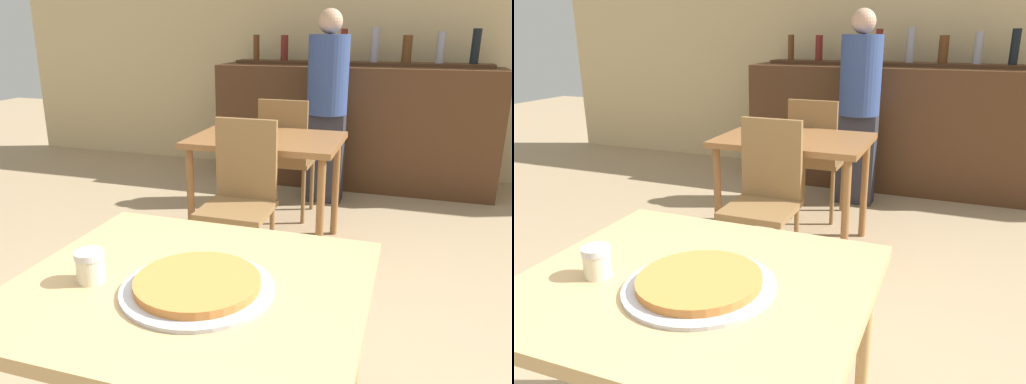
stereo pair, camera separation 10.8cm
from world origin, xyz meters
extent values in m
cube|color=#D1B784|center=(0.00, 4.16, 1.40)|extent=(8.00, 0.05, 2.80)
cube|color=tan|center=(0.00, 0.00, 0.76)|extent=(0.99, 0.88, 0.04)
cylinder|color=tan|center=(-0.44, 0.38, 0.37)|extent=(0.05, 0.05, 0.74)
cylinder|color=tan|center=(0.44, 0.38, 0.37)|extent=(0.05, 0.05, 0.74)
cube|color=brown|center=(-0.38, 2.03, 0.75)|extent=(1.00, 0.72, 0.04)
cylinder|color=brown|center=(-0.82, 1.73, 0.37)|extent=(0.05, 0.05, 0.73)
cylinder|color=brown|center=(0.06, 1.73, 0.37)|extent=(0.05, 0.05, 0.73)
cylinder|color=brown|center=(-0.82, 2.33, 0.37)|extent=(0.05, 0.05, 0.73)
cylinder|color=brown|center=(0.06, 2.33, 0.37)|extent=(0.05, 0.05, 0.73)
cube|color=#4C2D19|center=(0.00, 3.66, 0.57)|extent=(2.60, 0.56, 1.14)
cube|color=#4C2D19|center=(0.00, 3.80, 1.15)|extent=(2.39, 0.24, 0.03)
cylinder|color=#5B3314|center=(-1.02, 3.80, 1.29)|extent=(0.06, 0.06, 0.24)
cylinder|color=maroon|center=(-0.73, 3.80, 1.29)|extent=(0.07, 0.07, 0.24)
cylinder|color=#9999A3|center=(-0.44, 3.80, 1.28)|extent=(0.07, 0.07, 0.22)
cylinder|color=maroon|center=(-0.15, 3.80, 1.32)|extent=(0.06, 0.06, 0.30)
cylinder|color=#9999A3|center=(0.15, 3.80, 1.33)|extent=(0.08, 0.08, 0.31)
cylinder|color=#5B3314|center=(0.44, 3.80, 1.29)|extent=(0.09, 0.09, 0.24)
cylinder|color=#9999A3|center=(0.73, 3.80, 1.31)|extent=(0.08, 0.08, 0.28)
cylinder|color=black|center=(1.02, 3.80, 1.32)|extent=(0.08, 0.08, 0.30)
cube|color=olive|center=(-0.38, 1.42, 0.46)|extent=(0.40, 0.40, 0.04)
cube|color=olive|center=(-0.38, 1.60, 0.72)|extent=(0.38, 0.04, 0.49)
cylinder|color=olive|center=(-0.55, 1.25, 0.22)|extent=(0.03, 0.03, 0.44)
cylinder|color=olive|center=(-0.21, 1.25, 0.22)|extent=(0.03, 0.03, 0.44)
cylinder|color=olive|center=(-0.55, 1.59, 0.22)|extent=(0.03, 0.03, 0.44)
cylinder|color=olive|center=(-0.21, 1.59, 0.22)|extent=(0.03, 0.03, 0.44)
cube|color=olive|center=(-0.38, 2.64, 0.46)|extent=(0.40, 0.40, 0.04)
cube|color=olive|center=(-0.38, 2.45, 0.72)|extent=(0.38, 0.04, 0.49)
cylinder|color=olive|center=(-0.21, 2.81, 0.22)|extent=(0.03, 0.03, 0.44)
cylinder|color=olive|center=(-0.55, 2.81, 0.22)|extent=(0.03, 0.03, 0.44)
cylinder|color=olive|center=(-0.21, 2.47, 0.22)|extent=(0.03, 0.03, 0.44)
cylinder|color=olive|center=(-0.55, 2.47, 0.22)|extent=(0.03, 0.03, 0.44)
cylinder|color=#B7B7BC|center=(0.04, -0.04, 0.78)|extent=(0.43, 0.43, 0.01)
cylinder|color=#CC7A38|center=(0.04, -0.04, 0.80)|extent=(0.35, 0.35, 0.02)
cylinder|color=beige|center=(-0.27, -0.08, 0.81)|extent=(0.08, 0.08, 0.07)
cylinder|color=silver|center=(-0.27, -0.08, 0.86)|extent=(0.08, 0.08, 0.02)
cube|color=#2D2D38|center=(-0.16, 3.08, 0.39)|extent=(0.32, 0.18, 0.78)
cylinder|color=#33477F|center=(-0.16, 3.08, 1.10)|extent=(0.34, 0.34, 0.65)
sphere|color=tan|center=(-0.16, 3.08, 1.53)|extent=(0.20, 0.20, 0.20)
camera|label=1|loc=(0.56, -1.15, 1.46)|focal=35.00mm
camera|label=2|loc=(0.67, -1.12, 1.46)|focal=35.00mm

